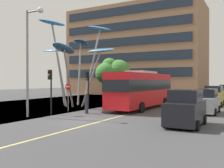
# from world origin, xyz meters

# --- Properties ---
(ground) EXTENTS (120.00, 240.00, 0.10)m
(ground) POSITION_xyz_m (-0.75, 0.00, -0.05)
(ground) COLOR #424244
(red_bus) EXTENTS (2.96, 11.19, 3.79)m
(red_bus) POSITION_xyz_m (0.43, 9.74, 2.07)
(red_bus) COLOR red
(red_bus) RESTS_ON ground
(leaf_sculpture) EXTENTS (9.47, 10.28, 9.46)m
(leaf_sculpture) POSITION_xyz_m (-6.94, 8.71, 6.81)
(leaf_sculpture) COLOR #9EA0A5
(leaf_sculpture) RESTS_ON ground
(traffic_light_kerb_near) EXTENTS (0.28, 0.42, 3.72)m
(traffic_light_kerb_near) POSITION_xyz_m (-4.36, 1.62, 2.69)
(traffic_light_kerb_near) COLOR black
(traffic_light_kerb_near) RESTS_ON ground
(traffic_light_kerb_far) EXTENTS (0.28, 0.42, 3.67)m
(traffic_light_kerb_far) POSITION_xyz_m (-4.15, 6.79, 2.66)
(traffic_light_kerb_far) COLOR black
(traffic_light_kerb_far) RESTS_ON ground
(traffic_light_island_mid) EXTENTS (0.28, 0.42, 3.76)m
(traffic_light_island_mid) POSITION_xyz_m (-3.85, 11.82, 2.72)
(traffic_light_island_mid) COLOR black
(traffic_light_island_mid) RESTS_ON ground
(car_parked_near) EXTENTS (2.06, 3.95, 2.26)m
(car_parked_near) POSITION_xyz_m (6.62, 1.61, 1.06)
(car_parked_near) COLOR black
(car_parked_near) RESTS_ON ground
(car_parked_mid) EXTENTS (1.99, 4.34, 2.12)m
(car_parked_mid) POSITION_xyz_m (6.74, 8.88, 1.00)
(car_parked_mid) COLOR gray
(car_parked_mid) RESTS_ON ground
(car_parked_far) EXTENTS (1.98, 4.47, 2.26)m
(car_parked_far) POSITION_xyz_m (6.46, 16.23, 1.07)
(car_parked_far) COLOR gold
(car_parked_far) RESTS_ON ground
(car_side_street) EXTENTS (2.01, 3.97, 2.02)m
(car_side_street) POSITION_xyz_m (6.09, 21.78, 0.95)
(car_side_street) COLOR silver
(car_side_street) RESTS_ON ground
(street_lamp) EXTENTS (1.71, 0.44, 8.33)m
(street_lamp) POSITION_xyz_m (-4.74, -0.15, 5.25)
(street_lamp) COLOR gray
(street_lamp) RESTS_ON ground
(tree_pavement_near) EXTENTS (5.61, 5.75, 6.48)m
(tree_pavement_near) POSITION_xyz_m (-9.51, 21.78, 4.05)
(tree_pavement_near) COLOR brown
(tree_pavement_near) RESTS_ON ground
(pedestrian) EXTENTS (0.34, 0.34, 1.84)m
(pedestrian) POSITION_xyz_m (-2.27, 3.82, 0.93)
(pedestrian) COLOR #2D3342
(pedestrian) RESTS_ON ground
(no_entry_sign) EXTENTS (0.60, 0.12, 2.57)m
(no_entry_sign) POSITION_xyz_m (-4.67, 4.33, 1.71)
(no_entry_sign) COLOR gray
(no_entry_sign) RESTS_ON ground
(backdrop_building) EXTENTS (27.76, 13.09, 18.01)m
(backdrop_building) POSITION_xyz_m (-11.70, 36.69, 9.01)
(backdrop_building) COLOR #936B4C
(backdrop_building) RESTS_ON ground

